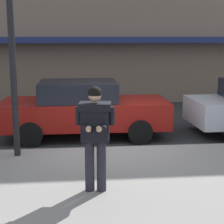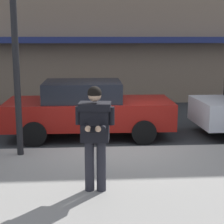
% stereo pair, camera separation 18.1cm
% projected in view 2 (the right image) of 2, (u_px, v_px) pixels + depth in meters
% --- Properties ---
extents(ground_plane, '(80.00, 80.00, 0.00)m').
position_uv_depth(ground_plane, '(117.00, 150.00, 9.19)').
color(ground_plane, '#2B2D30').
extents(sidewalk, '(32.00, 5.30, 0.14)m').
position_uv_depth(sidewalk, '(189.00, 193.00, 6.46)').
color(sidewalk, gray).
rests_on(sidewalk, ground).
extents(curb_paint_line, '(28.00, 0.12, 0.01)m').
position_uv_depth(curb_paint_line, '(157.00, 148.00, 9.31)').
color(curb_paint_line, silver).
rests_on(curb_paint_line, ground).
extents(parked_sedan_mid, '(4.52, 1.97, 1.54)m').
position_uv_depth(parked_sedan_mid, '(88.00, 108.00, 10.27)').
color(parked_sedan_mid, maroon).
rests_on(parked_sedan_mid, ground).
extents(man_texting_on_phone, '(0.65, 0.61, 1.81)m').
position_uv_depth(man_texting_on_phone, '(95.00, 128.00, 6.19)').
color(man_texting_on_phone, '#23232B').
rests_on(man_texting_on_phone, sidewalk).
extents(street_lamp_post, '(0.36, 0.36, 4.88)m').
position_uv_depth(street_lamp_post, '(14.00, 16.00, 7.78)').
color(street_lamp_post, black).
rests_on(street_lamp_post, sidewalk).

